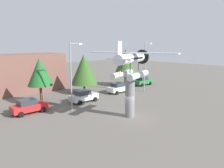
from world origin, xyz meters
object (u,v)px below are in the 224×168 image
at_px(car_mid_silver, 84,96).
at_px(storefront_building, 26,73).
at_px(car_near_red, 29,106).
at_px(floatplane_monument, 131,63).
at_px(car_distant_green, 143,81).
at_px(car_far_white, 119,88).
at_px(tree_center_back, 84,69).
at_px(tree_east, 40,72).
at_px(display_pedestal, 130,97).
at_px(streetlight_primary, 72,72).
at_px(tree_far_east, 125,62).
at_px(streetlight_secondary, 145,64).

bearing_deg(car_mid_silver, storefront_building, 103.12).
xyz_separation_m(car_near_red, storefront_building, (4.88, 12.76, 2.43)).
height_order(floatplane_monument, car_distant_green, floatplane_monument).
distance_m(car_far_white, tree_center_back, 6.75).
distance_m(car_near_red, tree_east, 5.73).
xyz_separation_m(display_pedestal, car_mid_silver, (-0.14, 8.87, -1.42)).
bearing_deg(tree_east, tree_center_back, 7.78).
height_order(car_mid_silver, tree_east, tree_east).
bearing_deg(streetlight_primary, tree_far_east, 21.32).
bearing_deg(car_far_white, streetlight_secondary, -29.03).
bearing_deg(tree_far_east, car_distant_green, -36.47).
bearing_deg(car_distant_green, floatplane_monument, -145.50).
height_order(display_pedestal, streetlight_secondary, streetlight_secondary).
bearing_deg(tree_center_back, storefront_building, 128.04).
distance_m(car_far_white, tree_east, 13.60).
bearing_deg(streetlight_secondary, display_pedestal, -148.79).
bearing_deg(streetlight_primary, display_pedestal, -64.53).
relative_size(car_mid_silver, car_far_white, 1.00).
bearing_deg(streetlight_primary, streetlight_secondary, 1.76).
bearing_deg(streetlight_secondary, tree_east, 163.33).
relative_size(tree_center_back, tree_far_east, 0.90).
relative_size(display_pedestal, car_far_white, 1.09).
bearing_deg(tree_far_east, car_mid_silver, -161.64).
relative_size(car_mid_silver, tree_east, 0.65).
xyz_separation_m(car_far_white, car_distant_green, (8.49, 1.50, 0.00)).
relative_size(car_mid_silver, tree_center_back, 0.63).
relative_size(tree_east, tree_center_back, 0.97).
distance_m(car_far_white, car_distant_green, 8.62).
bearing_deg(car_far_white, tree_center_back, 138.97).
distance_m(tree_center_back, tree_far_east, 10.04).
height_order(car_distant_green, tree_center_back, tree_center_back).
height_order(display_pedestal, floatplane_monument, floatplane_monument).
relative_size(display_pedestal, car_mid_silver, 1.09).
relative_size(floatplane_monument, tree_far_east, 1.39).
xyz_separation_m(car_distant_green, streetlight_primary, (-19.62, -4.33, 4.01)).
bearing_deg(floatplane_monument, streetlight_primary, 97.95).
distance_m(floatplane_monument, tree_center_back, 14.10).
bearing_deg(floatplane_monument, tree_east, 93.80).
height_order(display_pedestal, streetlight_primary, streetlight_primary).
relative_size(streetlight_primary, storefront_building, 0.67).
bearing_deg(car_near_red, car_distant_green, 4.58).
xyz_separation_m(floatplane_monument, tree_east, (-5.08, 12.40, -1.79)).
bearing_deg(tree_far_east, storefront_building, 152.53).
distance_m(car_near_red, car_mid_silver, 7.94).
xyz_separation_m(car_mid_silver, streetlight_primary, (-3.13, -2.01, 4.01)).
height_order(tree_east, tree_center_back, tree_center_back).
relative_size(car_distant_green, tree_far_east, 0.57).
relative_size(display_pedestal, storefront_building, 0.36).
xyz_separation_m(car_near_red, streetlight_primary, (4.81, -2.38, 4.01)).
height_order(floatplane_monument, tree_far_east, floatplane_monument).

